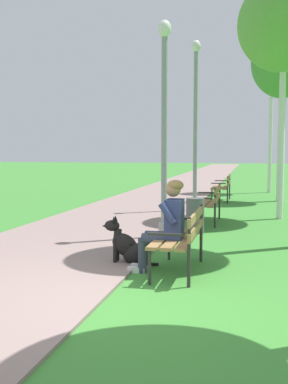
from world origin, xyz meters
name	(u,v)px	position (x,y,z in m)	size (l,w,h in m)	color
ground_plane	(111,305)	(0.00, 0.00, 0.00)	(120.00, 120.00, 0.00)	#3D8433
paved_path	(199,178)	(-1.73, 24.00, 0.02)	(3.22, 60.00, 0.04)	gray
park_bench_near	(182,235)	(0.53, 1.53, 0.51)	(0.55, 1.50, 0.85)	olive
park_bench_mid	(209,201)	(0.49, 6.05, 0.51)	(0.55, 1.50, 0.85)	olive
park_bench_far	(223,186)	(0.51, 10.85, 0.51)	(0.55, 1.50, 0.85)	olive
person_seated_on_near_bench	(166,222)	(0.33, 1.48, 0.68)	(0.74, 0.49, 1.25)	#33384C
dog_black	(128,247)	(-0.29, 1.78, 0.26)	(0.83, 0.29, 0.71)	black
lamp_post_near	(164,127)	(-0.16, 3.94, 2.06)	(0.24, 0.24, 3.99)	gray
lamp_post_mid	(195,124)	(-0.08, 8.12, 2.35)	(0.24, 0.24, 4.55)	gray
birch_tree_third	(284,25)	(2.09, 7.11, 4.56)	(2.16, 2.36, 5.68)	silver
birch_tree_fourth	(283,64)	(2.32, 11.31, 4.38)	(2.01, 1.85, 5.57)	silver
birch_tree_fifth	(272,48)	(2.09, 14.61, 5.58)	(1.57, 1.55, 7.06)	silver
litter_bin	(195,215)	(0.34, 4.67, 0.35)	(0.36, 0.36, 0.70)	#515156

